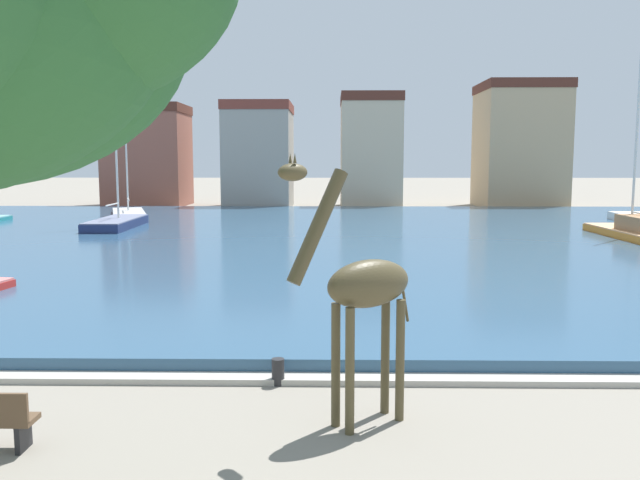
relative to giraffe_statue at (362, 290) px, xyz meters
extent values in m
cube|color=#2D5170|center=(-1.64, 23.26, -2.01)|extent=(88.88, 42.03, 0.36)
cube|color=#ADA89E|center=(-1.64, 2.00, -2.13)|extent=(88.88, 0.50, 0.12)
cylinder|color=#4C4228|center=(-0.20, -0.36, -1.20)|extent=(0.14, 0.14, 1.99)
cylinder|color=#4C4228|center=(-0.41, -0.06, -1.20)|extent=(0.14, 0.14, 1.99)
cylinder|color=#4C4228|center=(0.62, 0.20, -1.20)|extent=(0.14, 0.14, 1.99)
cylinder|color=#4C4228|center=(0.41, 0.51, -1.20)|extent=(0.14, 0.14, 1.99)
ellipsoid|color=#4C4228|center=(0.11, 0.07, 0.08)|extent=(1.59, 1.35, 0.76)
cylinder|color=#4C4228|center=(-0.69, -0.47, 1.03)|extent=(0.98, 0.77, 1.70)
ellipsoid|color=#4C4228|center=(-1.03, -0.71, 1.83)|extent=(0.53, 0.47, 0.25)
cone|color=#4C4228|center=(-1.00, -0.76, 2.03)|extent=(0.05, 0.05, 0.14)
cone|color=#4C4228|center=(-1.07, -0.66, 2.03)|extent=(0.05, 0.05, 0.14)
cylinder|color=#4C4228|center=(0.71, 0.49, -0.23)|extent=(0.20, 0.16, 0.80)
cube|color=navy|center=(-12.65, 26.82, -1.78)|extent=(2.20, 6.34, 0.82)
ellipsoid|color=navy|center=(-12.72, 29.81, -1.78)|extent=(1.90, 2.24, 0.78)
cube|color=slate|center=(-12.65, 26.82, -1.34)|extent=(2.15, 6.21, 0.06)
cylinder|color=silver|center=(-12.66, 27.29, 2.80)|extent=(0.12, 0.12, 8.34)
cylinder|color=silver|center=(-12.63, 26.19, -0.47)|extent=(0.13, 2.20, 0.08)
cube|color=orange|center=(14.54, 22.38, -1.84)|extent=(2.45, 7.61, 0.70)
ellipsoid|color=orange|center=(14.46, 25.97, -1.84)|extent=(2.11, 2.69, 0.66)
cube|color=#E2A56E|center=(14.54, 22.38, -1.46)|extent=(2.40, 7.46, 0.06)
cylinder|color=silver|center=(14.53, 22.95, 2.87)|extent=(0.12, 0.12, 8.72)
cube|color=#939399|center=(-14.49, 35.07, -1.88)|extent=(4.23, 7.33, 0.62)
ellipsoid|color=#939399|center=(-15.56, 38.23, -1.88)|extent=(2.57, 2.93, 0.59)
cube|color=#B1B1B5|center=(-14.49, 35.07, -1.54)|extent=(4.15, 7.18, 0.06)
cylinder|color=silver|center=(-14.66, 35.57, 2.20)|extent=(0.12, 0.12, 7.54)
cylinder|color=silver|center=(-14.26, 34.40, -0.67)|extent=(0.87, 2.36, 0.08)
ellipsoid|color=white|center=(18.64, 32.94, -1.80)|extent=(2.08, 2.66, 0.75)
cylinder|color=#232326|center=(-1.48, 1.85, -1.94)|extent=(0.24, 0.24, 0.50)
cube|color=black|center=(-4.95, -1.00, -1.96)|extent=(0.08, 0.40, 0.45)
cube|color=#8E5142|center=(-17.23, 50.20, 1.97)|extent=(6.93, 6.35, 8.32)
cube|color=#51281E|center=(-17.23, 50.20, 6.53)|extent=(7.07, 6.48, 0.80)
cube|color=gray|center=(-6.83, 48.16, 1.95)|extent=(5.64, 7.58, 8.28)
cube|color=brown|center=(-6.83, 48.16, 6.49)|extent=(5.75, 7.74, 0.80)
cube|color=#C6B293|center=(2.95, 48.47, 2.33)|extent=(5.14, 6.70, 9.03)
cube|color=#51281E|center=(2.95, 48.47, 7.24)|extent=(5.24, 6.83, 0.80)
cube|color=tan|center=(16.13, 48.92, 2.85)|extent=(6.95, 7.18, 10.08)
cube|color=#51281E|center=(16.13, 48.92, 8.29)|extent=(7.09, 7.32, 0.80)
camera|label=1|loc=(-0.49, -10.08, 2.01)|focal=37.03mm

